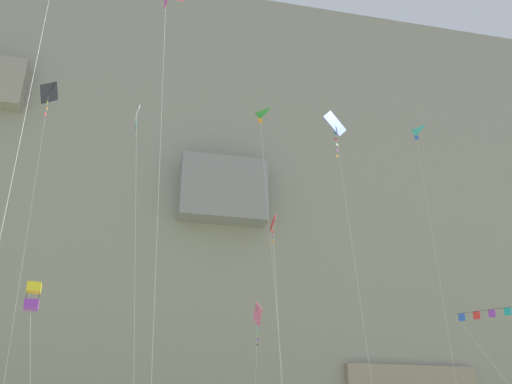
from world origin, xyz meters
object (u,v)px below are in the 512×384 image
Objects in this scene: kite_delta_low_center at (256,126)px; kite_diamond_high_right at (48,99)px; kite_diamond_low_right at (137,131)px; kite_box_low_left at (33,297)px; kite_diamond_upper_mid at (258,318)px; kite_diamond_upper_right at (274,240)px; kite_delta_far_right at (413,144)px; kite_diamond_mid_right at (336,131)px; kite_banner_upper_left at (501,316)px.

kite_diamond_high_right is at bearing -175.73° from kite_delta_low_center.
kite_diamond_high_right is (-7.13, 7.82, 6.58)m from kite_diamond_low_right.
kite_delta_low_center is 24.10m from kite_box_low_left.
kite_diamond_upper_right is at bearing -99.48° from kite_diamond_upper_mid.
kite_delta_far_right is at bearing -7.28° from kite_delta_low_center.
kite_diamond_upper_right is (-2.77, -16.58, 0.62)m from kite_diamond_upper_mid.
kite_diamond_mid_right is at bearing 3.51° from kite_diamond_low_right.
kite_diamond_upper_right is at bearing -98.04° from kite_delta_low_center.
kite_diamond_upper_right is 23.44m from kite_delta_far_right.
kite_banner_upper_left is (30.32, 9.15, -8.31)m from kite_diamond_low_right.
kite_diamond_mid_right is 1.80× the size of kite_banner_upper_left.
kite_delta_low_center is at bearing -103.92° from kite_diamond_upper_mid.
kite_delta_low_center is (-4.00, 8.24, 4.79)m from kite_diamond_mid_right.
kite_box_low_left is at bearing -143.48° from kite_diamond_upper_mid.
kite_banner_upper_left is at bearing 14.67° from kite_delta_far_right.
kite_diamond_upper_right is at bearing -23.57° from kite_diamond_low_right.
kite_diamond_high_right is (-17.89, -5.27, 15.17)m from kite_diamond_upper_mid.
kite_delta_low_center reaches higher than kite_diamond_upper_mid.
kite_delta_far_right is 30.57m from kite_diamond_high_right.
kite_diamond_upper_mid is 19.00m from kite_diamond_low_right.
kite_diamond_upper_right is at bearing -21.44° from kite_box_low_left.
kite_delta_low_center is at bearing -179.83° from kite_banner_upper_left.
kite_delta_low_center reaches higher than kite_diamond_mid_right.
kite_diamond_upper_right is at bearing -36.80° from kite_diamond_high_right.
kite_diamond_low_right is 1.95× the size of kite_box_low_left.
kite_diamond_mid_right reaches higher than kite_diamond_low_right.
kite_delta_low_center is (-13.66, 1.74, 1.09)m from kite_delta_far_right.
kite_diamond_low_right reaches higher than kite_banner_upper_left.
kite_diamond_low_right is 0.80× the size of kite_diamond_high_right.
kite_delta_low_center reaches higher than kite_box_low_left.
kite_diamond_high_right reaches higher than kite_diamond_mid_right.
kite_diamond_upper_right reaches higher than kite_diamond_upper_mid.
kite_diamond_upper_mid is at bearing 155.58° from kite_delta_far_right.
kite_diamond_upper_mid is at bearing 168.59° from kite_banner_upper_left.
kite_diamond_low_right is at bearing -137.09° from kite_delta_low_center.
kite_diamond_high_right is at bearing 161.54° from kite_diamond_mid_right.
kite_banner_upper_left is 40.32m from kite_diamond_high_right.
kite_diamond_low_right is at bearing -176.49° from kite_diamond_mid_right.
kite_diamond_upper_mid is at bearing 36.52° from kite_box_low_left.
kite_diamond_mid_right is 21.31m from kite_banner_upper_left.
kite_diamond_upper_mid is 0.49× the size of kite_diamond_high_right.
kite_diamond_high_right is at bearing 179.10° from kite_delta_far_right.
kite_delta_low_center reaches higher than kite_delta_far_right.
kite_box_low_left is at bearing -168.41° from kite_delta_far_right.
kite_banner_upper_left is (16.54, 8.30, -10.57)m from kite_diamond_mid_right.
kite_diamond_low_right is at bearing -163.21° from kite_banner_upper_left.
kite_delta_low_center is at bearing 42.91° from kite_diamond_low_right.
kite_banner_upper_left is at bearing 12.20° from kite_box_low_left.
kite_diamond_low_right reaches higher than kite_box_low_left.
kite_delta_far_right is at bearing 35.06° from kite_diamond_upper_right.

